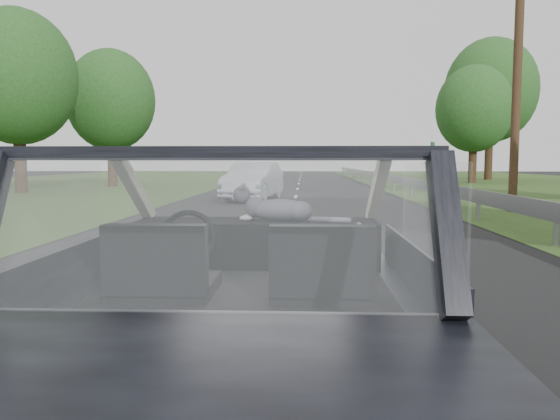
# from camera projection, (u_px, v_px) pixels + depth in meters

# --- Properties ---
(ground) EXTENTS (140.00, 140.00, 0.00)m
(ground) POSITION_uv_depth(u_px,v_px,m) (248.00, 408.00, 3.08)
(ground) COLOR black
(ground) RESTS_ON ground
(subject_car) EXTENTS (1.80, 4.00, 1.45)m
(subject_car) POSITION_uv_depth(u_px,v_px,m) (247.00, 282.00, 3.01)
(subject_car) COLOR black
(subject_car) RESTS_ON ground
(dashboard) EXTENTS (1.58, 0.45, 0.30)m
(dashboard) POSITION_uv_depth(u_px,v_px,m) (257.00, 243.00, 3.62)
(dashboard) COLOR black
(dashboard) RESTS_ON subject_car
(driver_seat) EXTENTS (0.50, 0.72, 0.42)m
(driver_seat) POSITION_uv_depth(u_px,v_px,m) (161.00, 264.00, 2.73)
(driver_seat) COLOR black
(driver_seat) RESTS_ON subject_car
(passenger_seat) EXTENTS (0.50, 0.72, 0.42)m
(passenger_seat) POSITION_uv_depth(u_px,v_px,m) (321.00, 265.00, 2.69)
(passenger_seat) COLOR black
(passenger_seat) RESTS_ON subject_car
(steering_wheel) EXTENTS (0.36, 0.36, 0.04)m
(steering_wheel) POSITION_uv_depth(u_px,v_px,m) (187.00, 238.00, 3.34)
(steering_wheel) COLOR black
(steering_wheel) RESTS_ON dashboard
(cat) EXTENTS (0.58, 0.25, 0.25)m
(cat) POSITION_uv_depth(u_px,v_px,m) (280.00, 209.00, 3.56)
(cat) COLOR slate
(cat) RESTS_ON dashboard
(guardrail) EXTENTS (0.05, 90.00, 0.32)m
(guardrail) POSITION_uv_depth(u_px,v_px,m) (474.00, 196.00, 12.79)
(guardrail) COLOR gray
(guardrail) RESTS_ON ground
(other_car) EXTENTS (2.19, 4.28, 1.35)m
(other_car) POSITION_uv_depth(u_px,v_px,m) (253.00, 181.00, 19.32)
(other_car) COLOR #B2B9C8
(other_car) RESTS_ON ground
(highway_sign) EXTENTS (0.48, 0.92, 2.41)m
(highway_sign) POSITION_uv_depth(u_px,v_px,m) (432.00, 164.00, 29.71)
(highway_sign) COLOR #0F551E
(highway_sign) RESTS_ON ground
(utility_pole) EXTENTS (0.29, 0.29, 7.12)m
(utility_pole) POSITION_uv_depth(u_px,v_px,m) (517.00, 79.00, 14.54)
(utility_pole) COLOR #362113
(utility_pole) RESTS_ON ground
(tree_2) EXTENTS (5.03, 5.03, 7.08)m
(tree_2) POSITION_uv_depth(u_px,v_px,m) (474.00, 126.00, 33.87)
(tree_2) COLOR #233E1B
(tree_2) RESTS_ON ground
(tree_3) EXTENTS (7.60, 7.60, 9.98)m
(tree_3) POSITION_uv_depth(u_px,v_px,m) (490.00, 111.00, 39.76)
(tree_3) COLOR #233E1B
(tree_3) RESTS_ON ground
(tree_5) EXTENTS (6.68, 6.68, 7.69)m
(tree_5) POSITION_uv_depth(u_px,v_px,m) (18.00, 104.00, 23.55)
(tree_5) COLOR #233E1B
(tree_5) RESTS_ON ground
(tree_6) EXTENTS (5.77, 5.77, 7.18)m
(tree_6) POSITION_uv_depth(u_px,v_px,m) (111.00, 120.00, 29.55)
(tree_6) COLOR #233E1B
(tree_6) RESTS_ON ground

